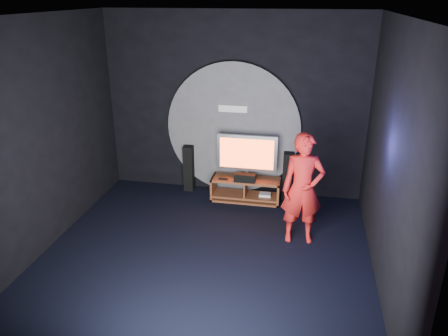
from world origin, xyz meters
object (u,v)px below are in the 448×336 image
Objects in this scene: tower_speaker_right at (288,176)px; player at (303,189)px; subwoofer at (292,196)px; tv at (247,155)px; media_console at (246,191)px; tower_speaker_left at (189,168)px.

tower_speaker_right is 1.62m from player.
subwoofer is at bearing 90.13° from player.
media_console is at bearing -83.71° from tv.
player reaches higher than subwoofer.
tower_speaker_right is at bearing 17.84° from media_console.
media_console is 1.81m from player.
tv is (-0.01, 0.07, 0.72)m from media_console.
tower_speaker_right is at bearing -0.55° from tower_speaker_left.
subwoofer is (0.89, -0.00, -0.04)m from media_console.
tv is at bearing -166.90° from tower_speaker_right.
subwoofer is at bearing -65.64° from tower_speaker_right.
player is at bearing -78.93° from tower_speaker_right.
tv is 1.17m from subwoofer.
tower_speaker_right is at bearing 92.96° from player.
tower_speaker_right is 0.52× the size of player.
media_console is 0.72m from tv.
media_console reaches higher than subwoofer.
tv is at bearing -9.47° from tower_speaker_left.
subwoofer is at bearing -7.38° from tower_speaker_left.
tv is at bearing 120.58° from player.
tower_speaker_left is (-1.20, 0.20, -0.44)m from tv.
media_console is 0.86m from tower_speaker_right.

